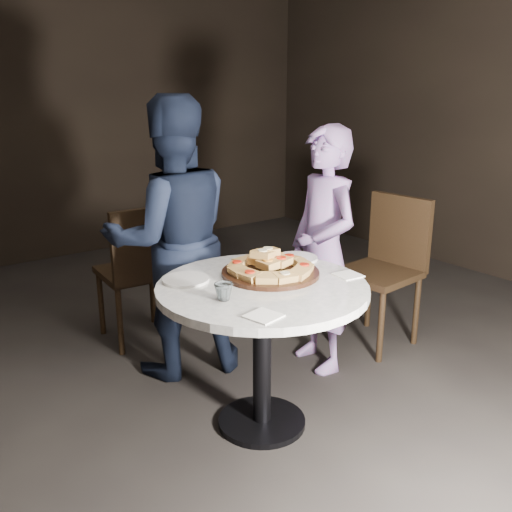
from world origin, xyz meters
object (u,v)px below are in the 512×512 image
at_px(table, 262,312).
at_px(diner_navy, 172,240).
at_px(water_glass, 223,292).
at_px(diner_teal, 323,251).
at_px(serving_board, 270,273).
at_px(chair_far, 140,265).
at_px(chair_right, 387,260).
at_px(focaccia_pile, 270,264).

distance_m(table, diner_navy, 0.83).
xyz_separation_m(water_glass, diner_navy, (0.22, 0.86, 0.01)).
bearing_deg(water_glass, diner_teal, 21.54).
distance_m(water_glass, diner_teal, 1.03).
xyz_separation_m(serving_board, water_glass, (-0.38, -0.15, 0.03)).
bearing_deg(serving_board, chair_far, 98.33).
xyz_separation_m(chair_far, diner_navy, (0.01, -0.45, 0.27)).
xyz_separation_m(water_glass, chair_right, (1.55, 0.39, -0.24)).
distance_m(diner_navy, diner_teal, 0.89).
relative_size(chair_far, diner_teal, 0.65).
bearing_deg(serving_board, diner_teal, 21.80).
bearing_deg(water_glass, chair_right, 14.05).
xyz_separation_m(table, diner_navy, (-0.04, 0.80, 0.19)).
bearing_deg(serving_board, chair_right, 11.64).
distance_m(chair_far, diner_navy, 0.52).
bearing_deg(table, diner_navy, 93.13).
distance_m(serving_board, focaccia_pile, 0.05).
bearing_deg(water_glass, serving_board, 21.15).
xyz_separation_m(serving_board, chair_right, (1.17, 0.24, -0.21)).
bearing_deg(chair_far, table, 96.56).
height_order(focaccia_pile, chair_right, chair_right).
bearing_deg(chair_right, serving_board, -83.71).
relative_size(serving_board, water_glass, 5.80).
relative_size(serving_board, diner_teal, 0.33).
relative_size(serving_board, chair_far, 0.52).
distance_m(serving_board, diner_teal, 0.62).
relative_size(diner_navy, diner_teal, 1.11).
bearing_deg(chair_right, chair_far, -129.80).
distance_m(focaccia_pile, water_glass, 0.41).
relative_size(table, diner_teal, 0.76).
bearing_deg(diner_teal, chair_far, -131.47).
xyz_separation_m(table, water_glass, (-0.26, -0.06, 0.18)).
bearing_deg(diner_navy, serving_board, 118.63).
relative_size(focaccia_pile, water_glass, 5.18).
height_order(table, diner_teal, diner_teal).
relative_size(table, focaccia_pile, 2.53).
xyz_separation_m(table, focaccia_pile, (0.12, 0.09, 0.20)).
distance_m(serving_board, diner_navy, 0.73).
relative_size(chair_far, diner_navy, 0.58).
bearing_deg(focaccia_pile, water_glass, -158.38).
bearing_deg(serving_board, diner_navy, 102.84).
relative_size(serving_board, chair_right, 0.50).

